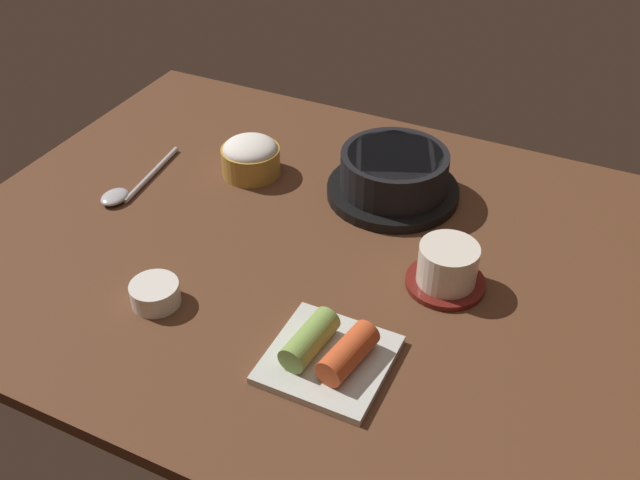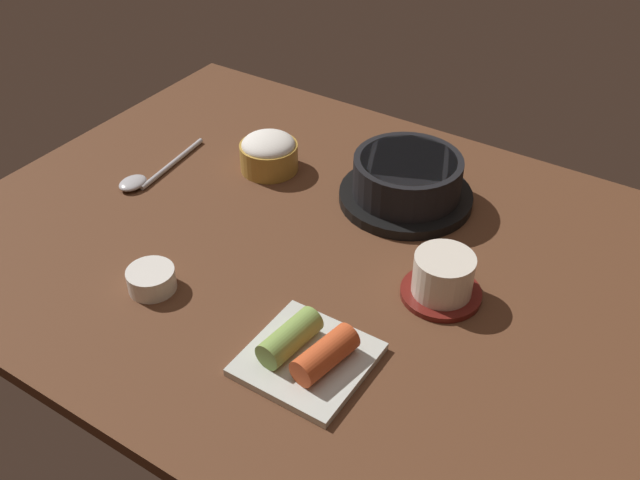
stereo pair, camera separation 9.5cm
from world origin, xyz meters
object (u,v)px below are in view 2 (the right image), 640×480
Objects in this scene: rice_bowl at (269,152)px; tea_cup_with_saucer at (444,276)px; stone_pot at (407,181)px; side_bowl_near at (151,279)px; kimchi_plate at (307,353)px; spoon at (146,176)px.

tea_cup_with_saucer reaches higher than rice_bowl.
stone_pot is 3.22× the size of side_bowl_near.
kimchi_plate is 0.74× the size of spoon.
stone_pot is 1.08× the size of spoon.
tea_cup_with_saucer is 0.56× the size of spoon.
kimchi_plate is at bearing -47.91° from rice_bowl.
rice_bowl is 0.50× the size of spoon.
kimchi_plate is at bearing -112.42° from tea_cup_with_saucer.
stone_pot is 20.65cm from tea_cup_with_saucer.
tea_cup_with_saucer reaches higher than spoon.
stone_pot is 2.17× the size of rice_bowl.
spoon is at bearing -155.26° from stone_pot.
stone_pot is at bearing 99.24° from kimchi_plate.
side_bowl_near is 25.78cm from spoon.
kimchi_plate is at bearing -23.07° from spoon.
stone_pot is 35.08cm from kimchi_plate.
tea_cup_with_saucer is 20.49cm from kimchi_plate.
stone_pot is 1.93× the size of tea_cup_with_saucer.
tea_cup_with_saucer reaches higher than kimchi_plate.
rice_bowl is at bearing 132.09° from kimchi_plate.
stone_pot reaches higher than side_bowl_near.
rice_bowl is 0.89× the size of tea_cup_with_saucer.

